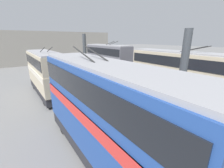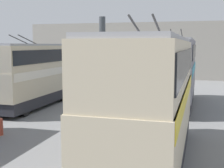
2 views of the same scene
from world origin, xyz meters
TOP-DOWN VIEW (x-y plane):
  - ground_plane at (0.00, 0.00)m, footprint 240.00×240.00m
  - depot_back_wall at (36.68, 0.00)m, footprint 0.50×36.00m
  - support_column_near at (1.36, 0.00)m, footprint 0.82×0.82m
  - support_column_far at (15.09, 0.00)m, footprint 0.82×0.82m
  - bus_left_near at (4.78, -5.23)m, footprint 10.60×2.54m
  - bus_left_far at (17.59, -5.23)m, footprint 10.04×2.54m
  - bus_right_mid at (2.15, 5.23)m, footprint 10.31×2.54m
  - bus_right_far at (14.12, 5.23)m, footprint 9.03×2.54m
  - person_by_right_row at (0.59, 3.18)m, footprint 0.44×0.48m
  - oil_drum at (6.96, 3.20)m, footprint 0.55×0.55m

SIDE VIEW (x-z plane):
  - ground_plane at x=0.00m, z-range 0.00..0.00m
  - oil_drum at x=6.96m, z-range 0.00..0.87m
  - person_by_right_row at x=0.59m, z-range 0.06..1.84m
  - bus_right_far at x=14.12m, z-range 0.02..5.45m
  - bus_left_near at x=4.78m, z-range 0.04..5.65m
  - bus_right_mid at x=2.15m, z-range 0.04..5.84m
  - bus_left_far at x=17.59m, z-range 0.04..5.86m
  - support_column_near at x=1.36m, z-range -0.12..6.62m
  - support_column_far at x=15.09m, z-range -0.12..6.62m
  - depot_back_wall at x=36.68m, z-range 0.00..7.84m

